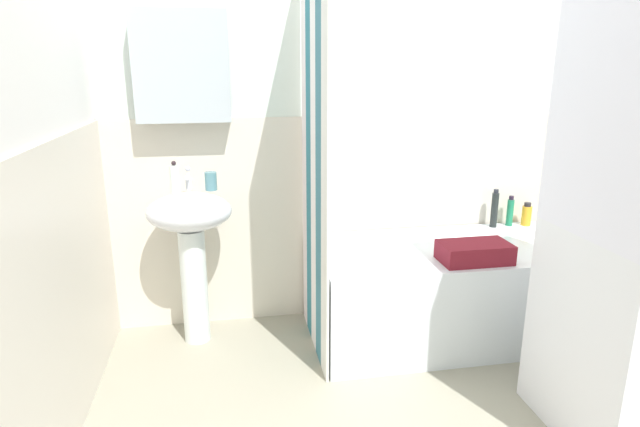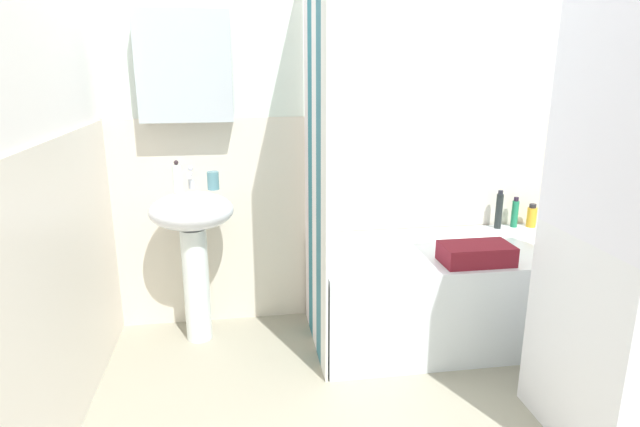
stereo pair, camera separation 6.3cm
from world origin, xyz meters
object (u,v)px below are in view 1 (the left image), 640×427
(soap_dispenser, at_px, (175,178))
(body_wash_bottle, at_px, (494,209))
(towel_folded, at_px, (475,252))
(shampoo_bottle, at_px, (510,212))
(conditioner_bottle, at_px, (527,215))
(sink, at_px, (191,234))
(toothbrush_cup, at_px, (211,181))
(bathtub, at_px, (446,291))

(soap_dispenser, xyz_separation_m, body_wash_bottle, (1.86, 0.10, -0.28))
(towel_folded, bearing_deg, shampoo_bottle, 47.64)
(conditioner_bottle, distance_m, towel_folded, 0.81)
(shampoo_bottle, bearing_deg, conditioner_bottle, -7.59)
(sink, height_order, body_wash_bottle, sink)
(sink, distance_m, shampoo_bottle, 1.91)
(soap_dispenser, relative_size, conditioner_bottle, 1.16)
(body_wash_bottle, relative_size, towel_folded, 0.67)
(toothbrush_cup, relative_size, body_wash_bottle, 0.41)
(toothbrush_cup, distance_m, bathtub, 1.43)
(soap_dispenser, bearing_deg, sink, -22.77)
(conditioner_bottle, xyz_separation_m, shampoo_bottle, (-0.10, 0.01, 0.02))
(sink, height_order, toothbrush_cup, toothbrush_cup)
(bathtub, xyz_separation_m, conditioner_bottle, (0.63, 0.30, 0.33))
(shampoo_bottle, height_order, towel_folded, shampoo_bottle)
(conditioner_bottle, relative_size, body_wash_bottle, 0.61)
(towel_folded, bearing_deg, toothbrush_cup, 160.11)
(sink, bearing_deg, shampoo_bottle, 4.08)
(shampoo_bottle, bearing_deg, sink, -175.92)
(soap_dispenser, height_order, shampoo_bottle, soap_dispenser)
(soap_dispenser, xyz_separation_m, towel_folded, (1.47, -0.44, -0.34))
(soap_dispenser, bearing_deg, toothbrush_cup, 9.25)
(bathtub, height_order, towel_folded, towel_folded)
(bathtub, bearing_deg, towel_folded, -83.01)
(toothbrush_cup, bearing_deg, towel_folded, -19.89)
(bathtub, relative_size, body_wash_bottle, 6.21)
(sink, bearing_deg, bathtub, -7.29)
(toothbrush_cup, bearing_deg, sink, -154.58)
(body_wash_bottle, bearing_deg, soap_dispenser, -176.98)
(soap_dispenser, height_order, body_wash_bottle, soap_dispenser)
(soap_dispenser, xyz_separation_m, conditioner_bottle, (2.08, 0.10, -0.33))
(toothbrush_cup, bearing_deg, soap_dispenser, -170.75)
(bathtub, bearing_deg, conditioner_bottle, 25.25)
(toothbrush_cup, distance_m, towel_folded, 1.41)
(sink, bearing_deg, soap_dispenser, 157.23)
(toothbrush_cup, bearing_deg, conditioner_bottle, 2.00)
(sink, height_order, towel_folded, sink)
(soap_dispenser, relative_size, shampoo_bottle, 0.89)
(soap_dispenser, distance_m, shampoo_bottle, 2.00)
(soap_dispenser, bearing_deg, body_wash_bottle, 3.02)
(soap_dispenser, relative_size, bathtub, 0.11)
(soap_dispenser, relative_size, toothbrush_cup, 1.74)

